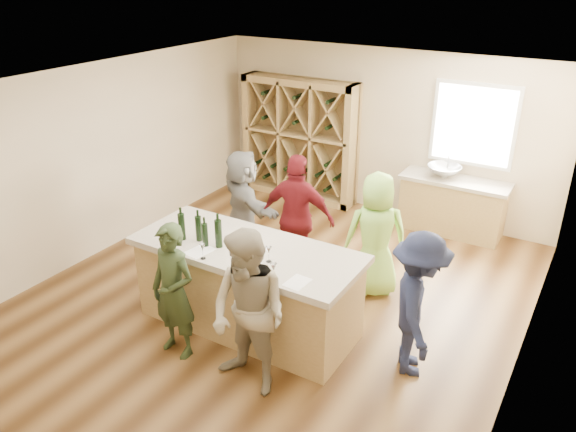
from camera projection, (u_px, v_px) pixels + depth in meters
The scene contains 32 objects.
floor at pixel (274, 302), 7.44m from camera, with size 6.00×7.00×0.10m, color brown.
ceiling at pixel (271, 82), 6.23m from camera, with size 6.00×7.00×0.10m, color white.
wall_back at pixel (384, 132), 9.60m from camera, with size 6.00×0.10×2.80m, color beige.
wall_front at pixel (11, 367), 4.07m from camera, with size 6.00×0.10×2.80m, color beige.
wall_left at pixel (98, 160), 8.26m from camera, with size 0.10×7.00×2.80m, color beige.
wall_right at pixel (539, 266), 5.41m from camera, with size 0.10×7.00×2.80m, color beige.
window_frame at pixel (474, 125), 8.69m from camera, with size 1.30×0.06×1.30m, color white.
window_pane at pixel (473, 125), 8.66m from camera, with size 1.18×0.01×1.18m, color white.
wine_rack at pixel (299, 139), 10.21m from camera, with size 2.20×0.45×2.20m, color #A1824D.
back_counter_base at pixel (452, 207), 9.08m from camera, with size 1.60×0.58×0.86m, color #A1824D.
back_counter_top at pixel (456, 181), 8.89m from camera, with size 1.70×0.62×0.06m, color #B0A591.
sink at pixel (444, 171), 8.93m from camera, with size 0.54×0.54×0.19m, color silver.
faucet at pixel (448, 165), 9.04m from camera, with size 0.02×0.02×0.30m, color silver.
tasting_counter_base at pixel (248, 289), 6.69m from camera, with size 2.60×1.00×1.00m, color #A1824D.
tasting_counter_top at pixel (246, 250), 6.47m from camera, with size 2.72×1.12×0.08m, color #B0A591.
wine_bottle_b at pixel (182, 227), 6.55m from camera, with size 0.08×0.08×0.33m, color black.
wine_bottle_c at pixel (199, 228), 6.53m from camera, with size 0.08×0.08×0.30m, color black.
wine_bottle_d at pixel (205, 235), 6.41m from camera, with size 0.07×0.07×0.28m, color black.
wine_bottle_e at pixel (218, 234), 6.38m from camera, with size 0.08×0.08×0.34m, color black.
wine_glass_a at pixel (203, 252), 6.15m from camera, with size 0.07×0.07×0.17m, color white.
wine_glass_b at pixel (237, 258), 6.00m from camera, with size 0.07×0.07×0.19m, color white.
wine_glass_c at pixel (274, 271), 5.75m from camera, with size 0.07×0.07×0.19m, color white.
wine_glass_d at pixel (269, 254), 6.09m from camera, with size 0.07×0.07×0.18m, color white.
tasting_menu_a at pixel (200, 251), 6.35m from camera, with size 0.23×0.31×0.00m, color white.
tasting_menu_b at pixel (245, 268), 6.01m from camera, with size 0.24×0.33×0.00m, color white.
tasting_menu_c at pixel (297, 282), 5.73m from camera, with size 0.20×0.28×0.00m, color white.
person_near_left at pixel (174, 292), 6.11m from camera, with size 0.58×0.42×1.59m, color #263319.
person_near_right at pixel (249, 314), 5.55m from camera, with size 0.87×0.48×1.79m, color gray.
person_server at pixel (418, 305), 5.83m from camera, with size 1.06×0.49×1.64m, color #191E38.
person_far_mid at pixel (298, 218), 7.62m from camera, with size 1.04×0.53×1.78m, color #590F14.
person_far_right at pixel (376, 235), 7.24m from camera, with size 0.82×0.54×1.69m, color #8CC64C.
person_far_left at pixel (243, 204), 8.22m from camera, with size 1.52×0.55×1.64m, color slate.
Camera 1 is at (3.40, -5.29, 4.09)m, focal length 35.00 mm.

